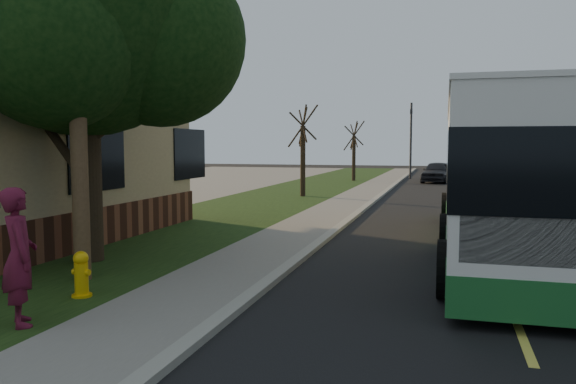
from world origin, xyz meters
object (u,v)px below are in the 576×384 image
object	(u,v)px
bare_tree_near	(303,152)
distant_car	(437,172)
bare_tree_far	(354,152)
fire_hydrant	(81,274)
transit_bus	(506,174)
dumpster	(105,203)
utility_pole	(75,22)
leafy_tree	(89,15)
traffic_signal	(411,135)
skateboarder	(19,257)

from	to	relation	value
bare_tree_near	distant_car	xyz separation A→B (m)	(5.93, 12.58, -1.45)
bare_tree_far	distant_car	size ratio (longest dim) A/B	0.98
fire_hydrant	transit_bus	bearing A→B (deg)	42.44
bare_tree_far	dumpster	world-z (taller)	bare_tree_far
utility_pole	dumpster	size ratio (longest dim) A/B	6.82
leafy_tree	transit_bus	world-z (taller)	leafy_tree
bare_tree_near	dumpster	world-z (taller)	bare_tree_near
traffic_signal	dumpster	bearing A→B (deg)	-107.62
bare_tree_far	skateboarder	xyz separation A→B (m)	(0.50, -31.44, -1.00)
traffic_signal	distant_car	bearing A→B (deg)	-60.56
utility_pole	dumpster	world-z (taller)	utility_pole
utility_pole	leafy_tree	bearing A→B (deg)	117.60
bare_tree_far	traffic_signal	distance (m)	5.44
transit_bus	skateboarder	bearing A→B (deg)	-131.30
bare_tree_near	distant_car	bearing A→B (deg)	64.78
fire_hydrant	transit_bus	size ratio (longest dim) A/B	0.06
fire_hydrant	leafy_tree	size ratio (longest dim) A/B	0.09
fire_hydrant	skateboarder	distance (m)	1.56
bare_tree_near	bare_tree_far	size ratio (longest dim) A/B	1.07
bare_tree_near	traffic_signal	world-z (taller)	traffic_signal
utility_pole	bare_tree_far	world-z (taller)	utility_pole
bare_tree_far	traffic_signal	bearing A→B (deg)	48.81
skateboarder	traffic_signal	bearing A→B (deg)	-51.98
leafy_tree	traffic_signal	distance (m)	31.76
bare_tree_near	bare_tree_far	xyz separation A→B (m)	(0.50, 12.00, -0.15)
leafy_tree	bare_tree_near	bearing A→B (deg)	87.50
traffic_signal	fire_hydrant	bearing A→B (deg)	-95.21
bare_tree_near	skateboarder	size ratio (longest dim) A/B	2.30
bare_tree_far	skateboarder	size ratio (longest dim) A/B	2.15
fire_hydrant	bare_tree_far	xyz separation A→B (m)	(-0.40, 30.00, 1.57)
bare_tree_far	skateboarder	bearing A→B (deg)	-89.09
fire_hydrant	dumpster	world-z (taller)	dumpster
utility_pole	transit_bus	bearing A→B (deg)	35.01
skateboarder	distant_car	distance (m)	32.41
utility_pole	bare_tree_far	xyz separation A→B (m)	(0.31, 29.01, -2.63)
traffic_signal	skateboarder	bearing A→B (deg)	-94.84
traffic_signal	bare_tree_far	bearing A→B (deg)	-131.19
bare_tree_far	transit_bus	world-z (taller)	bare_tree_far
fire_hydrant	utility_pole	xyz separation A→B (m)	(-0.71, 0.99, 4.20)
dumpster	skateboarder	bearing A→B (deg)	-61.89
utility_pole	traffic_signal	bearing A→B (deg)	83.42
transit_bus	dumpster	size ratio (longest dim) A/B	9.53
bare_tree_far	bare_tree_near	bearing A→B (deg)	-92.39
distant_car	dumpster	bearing A→B (deg)	-106.62
traffic_signal	skateboarder	size ratio (longest dim) A/B	2.93
bare_tree_near	fire_hydrant	bearing A→B (deg)	-87.14
bare_tree_near	dumpster	xyz separation A→B (m)	(-4.18, -9.75, -1.53)
transit_bus	skateboarder	world-z (taller)	transit_bus
utility_pole	skateboarder	xyz separation A→B (m)	(0.81, -2.44, -3.62)
traffic_signal	utility_pole	bearing A→B (deg)	-96.58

